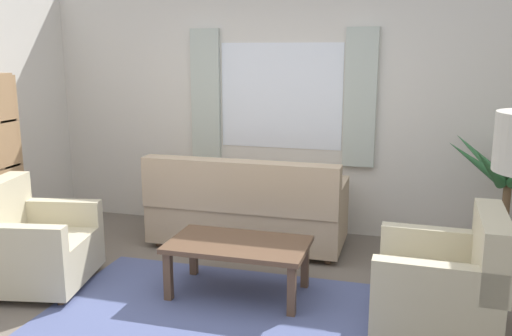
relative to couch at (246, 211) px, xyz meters
name	(u,v)px	position (x,y,z in m)	size (l,w,h in m)	color
ground_plane	(210,319)	(0.18, -1.54, -0.37)	(6.24, 6.24, 0.00)	#6B6056
wall_back	(282,110)	(0.18, 0.72, 0.93)	(5.32, 0.12, 2.60)	silver
window_with_curtains	(280,96)	(0.18, 0.64, 1.08)	(1.98, 0.07, 1.40)	white
area_rug	(210,318)	(0.18, -1.54, -0.36)	(2.47, 1.83, 0.01)	#4C5684
couch	(246,211)	(0.00, 0.00, 0.00)	(1.90, 0.82, 0.92)	tan
armchair_left	(31,245)	(-1.44, -1.38, -0.01)	(0.96, 0.98, 0.88)	#BCB293
armchair_right	(445,286)	(1.80, -1.29, -0.01)	(0.84, 0.86, 0.88)	#BCB293
coffee_table	(238,249)	(0.26, -1.08, 0.01)	(1.10, 0.64, 0.44)	brown
potted_plant	(506,205)	(2.37, 0.14, 0.20)	(1.03, 1.16, 1.22)	#9E6B4C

